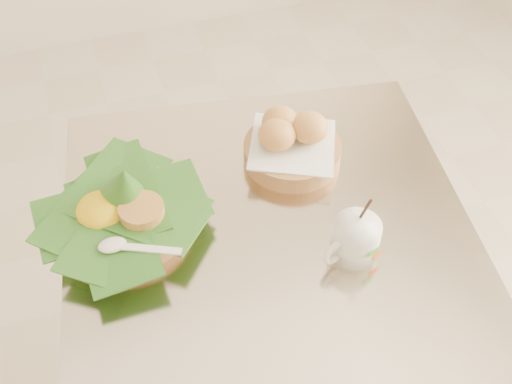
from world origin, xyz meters
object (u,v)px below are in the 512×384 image
object	(u,v)px
cafe_table	(267,296)
coffee_mug	(355,239)
bread_basket	(291,143)
rice_basket	(122,209)

from	to	relation	value
cafe_table	coffee_mug	size ratio (longest dim) A/B	5.75
bread_basket	coffee_mug	distance (m)	0.25
cafe_table	coffee_mug	xyz separation A→B (m)	(0.11, -0.10, 0.26)
rice_basket	coffee_mug	bearing A→B (deg)	-26.95
rice_basket	bread_basket	distance (m)	0.34
cafe_table	coffee_mug	distance (m)	0.30
bread_basket	coffee_mug	bearing A→B (deg)	-84.96
bread_basket	coffee_mug	size ratio (longest dim) A/B	1.50
rice_basket	cafe_table	bearing A→B (deg)	-18.77
rice_basket	bread_basket	xyz separation A→B (m)	(0.33, 0.07, -0.00)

